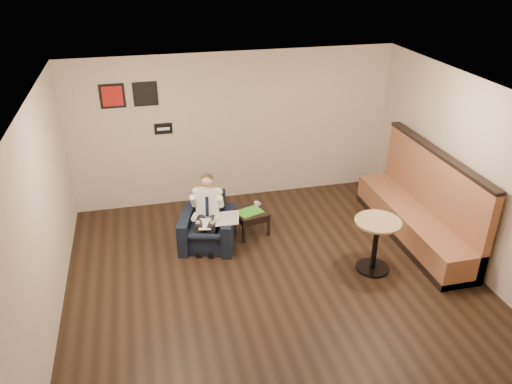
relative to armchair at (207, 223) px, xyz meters
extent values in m
plane|color=black|center=(0.81, -1.36, -0.41)|extent=(6.00, 6.00, 0.00)
cube|color=beige|center=(0.81, 1.64, 0.99)|extent=(6.00, 0.02, 2.80)
cube|color=beige|center=(0.81, -4.36, 0.99)|extent=(6.00, 0.02, 2.80)
cube|color=beige|center=(-2.19, -1.36, 0.99)|extent=(0.02, 6.00, 2.80)
cube|color=beige|center=(3.81, -1.36, 0.99)|extent=(0.02, 6.00, 2.80)
cube|color=white|center=(0.81, -1.36, 2.39)|extent=(6.00, 6.00, 0.02)
cube|color=black|center=(-0.49, 1.63, 1.09)|extent=(0.32, 0.02, 0.20)
cube|color=red|center=(-1.29, 1.63, 1.74)|extent=(0.42, 0.03, 0.42)
cube|color=black|center=(-0.74, 1.63, 1.74)|extent=(0.42, 0.03, 0.42)
cube|color=black|center=(0.00, 0.00, 0.00)|extent=(1.06, 1.06, 0.83)
cube|color=white|center=(-0.06, -0.19, 0.09)|extent=(0.24, 0.30, 0.01)
cube|color=silver|center=(0.31, -0.18, 0.15)|extent=(0.45, 0.52, 0.01)
cube|color=black|center=(0.77, 0.21, -0.20)|extent=(0.61, 0.61, 0.42)
cube|color=#4BC026|center=(0.75, 0.18, 0.01)|extent=(0.50, 0.43, 0.01)
cylinder|color=white|center=(0.91, 0.35, 0.05)|extent=(0.09, 0.09, 0.09)
cube|color=black|center=(0.78, 0.36, 0.01)|extent=(0.13, 0.07, 0.01)
cube|color=#9A5C3B|center=(3.40, -0.56, 0.34)|extent=(0.70, 2.94, 1.50)
cylinder|color=#A28758|center=(2.35, -1.27, 0.01)|extent=(0.87, 0.87, 0.85)
camera|label=1|loc=(-0.86, -6.97, 4.12)|focal=35.00mm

